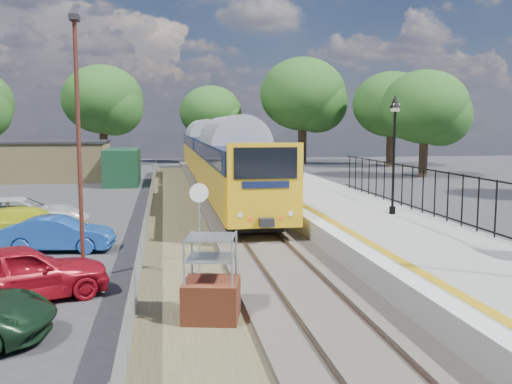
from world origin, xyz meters
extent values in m
plane|color=#2D2D30|center=(0.00, 0.00, 0.00)|extent=(120.00, 120.00, 0.00)
cube|color=#473F38|center=(0.00, 10.00, 0.10)|extent=(3.40, 80.00, 0.20)
cube|color=#4C472D|center=(-2.90, 8.00, 0.03)|extent=(2.60, 70.00, 0.06)
cube|color=brown|center=(-0.72, 10.00, 0.22)|extent=(0.07, 80.00, 0.14)
cube|color=brown|center=(0.72, 10.00, 0.22)|extent=(0.07, 80.00, 0.14)
cube|color=gray|center=(4.20, 8.00, 0.45)|extent=(5.00, 70.00, 0.90)
cube|color=silver|center=(1.95, 8.00, 0.91)|extent=(0.50, 70.00, 0.01)
cube|color=gold|center=(2.45, 8.00, 0.91)|extent=(0.30, 70.00, 0.01)
cylinder|color=black|center=(5.30, 6.00, 1.05)|extent=(0.24, 0.24, 0.30)
cylinder|color=black|center=(5.30, 6.00, 2.90)|extent=(0.10, 0.10, 3.70)
cube|color=black|center=(5.30, 6.00, 4.85)|extent=(0.08, 0.08, 0.30)
cube|color=beige|center=(5.30, 6.00, 5.02)|extent=(0.26, 0.26, 0.30)
cone|color=black|center=(5.30, 6.00, 5.25)|extent=(0.44, 0.44, 0.50)
cube|color=black|center=(6.55, 2.50, 2.65)|extent=(0.05, 26.00, 0.05)
cube|color=tan|center=(-12.00, 32.00, 1.50)|extent=(8.00, 6.00, 3.00)
cube|color=black|center=(-12.00, 32.00, 3.05)|extent=(8.20, 6.20, 0.15)
cube|color=#163D23|center=(-6.50, 28.00, 1.30)|extent=(2.40, 6.00, 2.60)
cylinder|color=#332319|center=(-10.00, 50.00, 1.92)|extent=(0.88, 0.88, 3.85)
ellipsoid|color=#244E1A|center=(-10.00, 50.00, 7.15)|extent=(8.80, 8.80, 7.48)
cylinder|color=#332319|center=(2.00, 52.00, 1.57)|extent=(0.72, 0.72, 3.15)
ellipsoid|color=#244E1A|center=(2.00, 52.00, 5.85)|extent=(7.20, 7.20, 6.12)
cylinder|color=#332319|center=(12.00, 48.00, 2.10)|extent=(0.96, 0.96, 4.20)
ellipsoid|color=#244E1A|center=(12.00, 48.00, 7.80)|extent=(9.60, 9.60, 8.16)
cylinder|color=#332319|center=(20.00, 42.00, 1.75)|extent=(0.80, 0.80, 3.50)
ellipsoid|color=#244E1A|center=(20.00, 42.00, 6.50)|extent=(8.00, 8.00, 6.80)
cylinder|color=#332319|center=(18.00, 30.00, 1.57)|extent=(0.72, 0.72, 3.15)
ellipsoid|color=#244E1A|center=(18.00, 30.00, 5.85)|extent=(7.20, 7.20, 6.12)
cube|color=gold|center=(0.00, 14.74, 1.69)|extent=(2.80, 20.00, 1.90)
cube|color=#0F1739|center=(0.00, 14.74, 2.99)|extent=(2.82, 20.00, 0.90)
cube|color=black|center=(0.00, 14.74, 2.99)|extent=(2.82, 18.00, 0.70)
cube|color=black|center=(0.00, 14.74, 0.51)|extent=(2.00, 18.00, 0.45)
cube|color=gold|center=(0.00, 35.34, 1.69)|extent=(2.80, 20.00, 1.90)
cube|color=#0F1739|center=(0.00, 35.34, 2.99)|extent=(2.82, 20.00, 0.90)
cube|color=black|center=(0.00, 35.34, 2.99)|extent=(2.82, 18.00, 0.70)
cube|color=black|center=(0.00, 35.34, 0.51)|extent=(2.00, 18.00, 0.45)
cube|color=black|center=(0.00, 4.53, 3.04)|extent=(2.24, 0.04, 1.10)
cube|color=brown|center=(-2.50, -2.59, 0.47)|extent=(1.44, 1.44, 0.93)
cylinder|color=#999EA3|center=(-2.53, 1.20, 1.22)|extent=(0.06, 0.06, 2.45)
cylinder|color=silver|center=(-2.53, 1.15, 2.45)|extent=(0.54, 0.13, 0.55)
cylinder|color=#4F231A|center=(-5.81, 1.48, 3.59)|extent=(0.12, 0.12, 7.18)
cube|color=black|center=(-5.81, 1.48, 7.23)|extent=(0.25, 0.50, 0.15)
imported|color=#A40F1D|center=(-7.08, -0.46, 0.74)|extent=(4.65, 3.35, 1.47)
imported|color=#184393|center=(-7.13, 5.35, 0.61)|extent=(3.81, 1.71, 1.22)
imported|color=yellow|center=(-8.55, 7.71, 0.62)|extent=(4.37, 1.98, 1.24)
imported|color=silver|center=(-9.20, 8.96, 0.74)|extent=(5.54, 2.96, 1.48)
camera|label=1|loc=(-3.49, -14.90, 4.36)|focal=40.00mm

